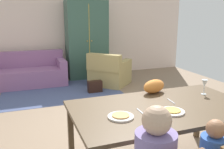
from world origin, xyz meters
The scene contains 16 objects.
ground_plane centered at (0.00, 0.48, -0.01)m, with size 7.47×6.15×0.02m, color #856D56.
back_wall centered at (0.00, 3.60, 1.35)m, with size 7.47×0.10×2.70m, color beige.
dining_table centered at (0.22, -1.25, 0.70)m, with size 1.94×1.10×0.76m.
plate_near_man centered at (-0.31, -1.37, 0.77)m, with size 0.25×0.25×0.02m, color silver.
pizza_near_man centered at (-0.31, -1.37, 0.78)m, with size 0.17×0.17×0.01m, color #CE934A.
plate_near_child centered at (0.22, -1.43, 0.77)m, with size 0.25×0.25×0.02m, color white.
pizza_near_child centered at (0.22, -1.43, 0.78)m, with size 0.17×0.17×0.01m, color gold.
wine_glass centered at (0.92, -1.07, 0.89)m, with size 0.07×0.07×0.19m.
fork centered at (-0.07, -1.30, 0.76)m, with size 0.02×0.15×0.01m, color silver.
knife centered at (0.39, -1.15, 0.76)m, with size 0.01×0.17×0.01m, color silver.
cat centered at (0.37, -0.80, 0.84)m, with size 0.32×0.16×0.17m, color orange.
area_rug centered at (-0.37, 2.09, 0.00)m, with size 2.60×1.80×0.01m, color #46527A.
couch centered at (-1.10, 2.95, 0.30)m, with size 1.94×0.86×0.82m.
armchair centered at (0.86, 2.25, 0.32)m, with size 1.21×1.21×0.82m.
armoire centered at (0.56, 3.21, 1.05)m, with size 1.10×0.59×2.10m.
handbag centered at (0.35, 1.79, 0.13)m, with size 0.32×0.16×0.26m, color black.
Camera 1 is at (-1.15, -3.38, 1.71)m, focal length 39.32 mm.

